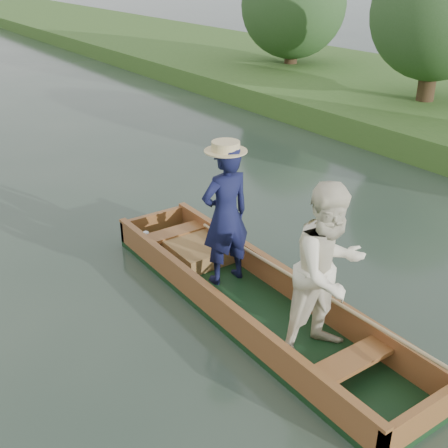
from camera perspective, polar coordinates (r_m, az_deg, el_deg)
ground at (r=6.97m, az=2.86°, el=-8.82°), size 120.00×120.00×0.00m
punt at (r=6.46m, az=5.00°, el=-4.23°), size 1.15×5.15×2.00m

